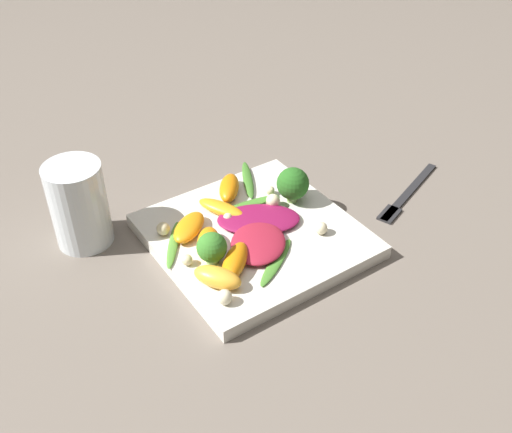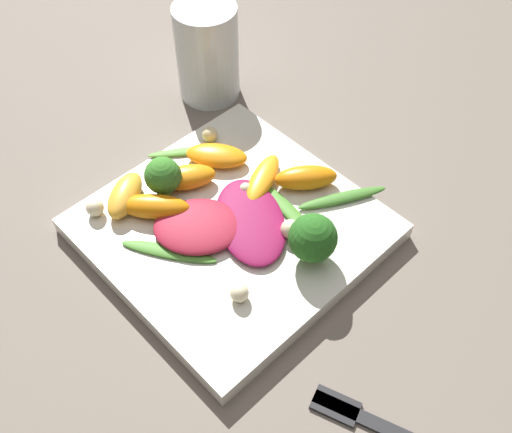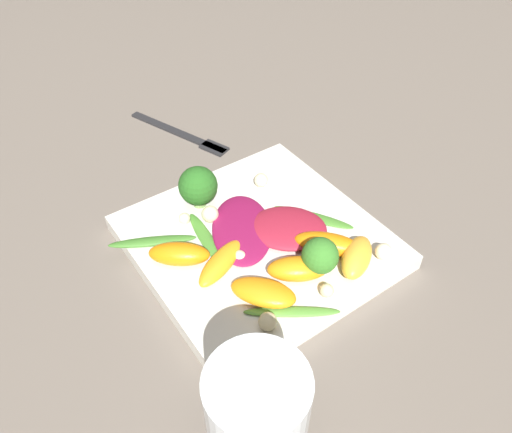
{
  "view_description": "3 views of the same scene",
  "coord_description": "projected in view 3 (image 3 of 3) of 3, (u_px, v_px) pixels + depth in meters",
  "views": [
    {
      "loc": [
        -0.48,
        0.33,
        0.49
      ],
      "look_at": [
        0.0,
        -0.0,
        0.04
      ],
      "focal_mm": 42.0,
      "sensor_mm": 36.0,
      "label": 1
    },
    {
      "loc": [
        -0.23,
        -0.27,
        0.46
      ],
      "look_at": [
        0.02,
        -0.02,
        0.03
      ],
      "focal_mm": 42.0,
      "sensor_mm": 36.0,
      "label": 2
    },
    {
      "loc": [
        0.21,
        0.3,
        0.39
      ],
      "look_at": [
        -0.01,
        -0.01,
        0.04
      ],
      "focal_mm": 35.0,
      "sensor_mm": 36.0,
      "label": 3
    }
  ],
  "objects": [
    {
      "name": "macadamia_nut_0",
      "position": [
        268.0,
        321.0,
        0.44
      ],
      "size": [
        0.02,
        0.02,
        0.02
      ],
      "color": "beige",
      "rests_on": "plate"
    },
    {
      "name": "macadamia_nut_2",
      "position": [
        261.0,
        180.0,
        0.58
      ],
      "size": [
        0.02,
        0.02,
        0.02
      ],
      "color": "beige",
      "rests_on": "plate"
    },
    {
      "name": "orange_segment_3",
      "position": [
        179.0,
        254.0,
        0.49
      ],
      "size": [
        0.06,
        0.06,
        0.02
      ],
      "color": "orange",
      "rests_on": "plate"
    },
    {
      "name": "macadamia_nut_6",
      "position": [
        240.0,
        256.0,
        0.5
      ],
      "size": [
        0.01,
        0.01,
        0.01
      ],
      "color": "beige",
      "rests_on": "plate"
    },
    {
      "name": "macadamia_nut_3",
      "position": [
        383.0,
        251.0,
        0.5
      ],
      "size": [
        0.02,
        0.02,
        0.02
      ],
      "color": "beige",
      "rests_on": "plate"
    },
    {
      "name": "orange_segment_4",
      "position": [
        327.0,
        244.0,
        0.5
      ],
      "size": [
        0.06,
        0.07,
        0.02
      ],
      "color": "orange",
      "rests_on": "plate"
    },
    {
      "name": "macadamia_nut_5",
      "position": [
        184.0,
        219.0,
        0.54
      ],
      "size": [
        0.01,
        0.01,
        0.01
      ],
      "color": "beige",
      "rests_on": "plate"
    },
    {
      "name": "orange_segment_0",
      "position": [
        221.0,
        263.0,
        0.49
      ],
      "size": [
        0.07,
        0.05,
        0.01
      ],
      "color": "orange",
      "rests_on": "plate"
    },
    {
      "name": "macadamia_nut_4",
      "position": [
        327.0,
        291.0,
        0.46
      ],
      "size": [
        0.01,
        0.01,
        0.01
      ],
      "color": "beige",
      "rests_on": "plate"
    },
    {
      "name": "orange_segment_2",
      "position": [
        293.0,
        271.0,
        0.48
      ],
      "size": [
        0.06,
        0.05,
        0.02
      ],
      "color": "orange",
      "rests_on": "plate"
    },
    {
      "name": "ground_plane",
      "position": [
        257.0,
        248.0,
        0.54
      ],
      "size": [
        2.4,
        2.4,
        0.0
      ],
      "primitive_type": "plane",
      "color": "#6B6056"
    },
    {
      "name": "arugula_sprig_3",
      "position": [
        313.0,
        217.0,
        0.54
      ],
      "size": [
        0.06,
        0.08,
        0.0
      ],
      "color": "#47842D",
      "rests_on": "plate"
    },
    {
      "name": "drinking_glass",
      "position": [
        257.0,
        422.0,
        0.34
      ],
      "size": [
        0.07,
        0.07,
        0.11
      ],
      "color": "white",
      "rests_on": "ground_plane"
    },
    {
      "name": "fork",
      "position": [
        188.0,
        136.0,
        0.69
      ],
      "size": [
        0.07,
        0.16,
        0.01
      ],
      "color": "#262628",
      "rests_on": "ground_plane"
    },
    {
      "name": "orange_segment_5",
      "position": [
        263.0,
        292.0,
        0.46
      ],
      "size": [
        0.06,
        0.07,
        0.02
      ],
      "color": "orange",
      "rests_on": "plate"
    },
    {
      "name": "arugula_sprig_2",
      "position": [
        292.0,
        312.0,
        0.45
      ],
      "size": [
        0.08,
        0.06,
        0.0
      ],
      "color": "#518E33",
      "rests_on": "plate"
    },
    {
      "name": "plate",
      "position": [
        257.0,
        242.0,
        0.53
      ],
      "size": [
        0.24,
        0.24,
        0.02
      ],
      "color": "silver",
      "rests_on": "ground_plane"
    },
    {
      "name": "radicchio_leaf_1",
      "position": [
        242.0,
        229.0,
        0.53
      ],
      "size": [
        0.11,
        0.12,
        0.01
      ],
      "color": "maroon",
      "rests_on": "plate"
    },
    {
      "name": "orange_segment_1",
      "position": [
        357.0,
        257.0,
        0.49
      ],
      "size": [
        0.06,
        0.05,
        0.02
      ],
      "color": "#FCAD33",
      "rests_on": "plate"
    },
    {
      "name": "macadamia_nut_1",
      "position": [
        210.0,
        214.0,
        0.54
      ],
      "size": [
        0.02,
        0.02,
        0.02
      ],
      "color": "beige",
      "rests_on": "plate"
    },
    {
      "name": "arugula_sprig_0",
      "position": [
        206.0,
        239.0,
        0.52
      ],
      "size": [
        0.03,
        0.09,
        0.0
      ],
      "color": "#47842D",
      "rests_on": "plate"
    },
    {
      "name": "arugula_sprig_1",
      "position": [
        152.0,
        241.0,
        0.52
      ],
      "size": [
        0.09,
        0.05,
        0.01
      ],
      "color": "#3D7528",
      "rests_on": "plate"
    },
    {
      "name": "broccoli_floret_0",
      "position": [
        320.0,
        256.0,
        0.48
      ],
      "size": [
        0.04,
        0.04,
        0.04
      ],
      "color": "#7A9E51",
      "rests_on": "plate"
    },
    {
      "name": "broccoli_floret_1",
      "position": [
        198.0,
        186.0,
        0.54
      ],
      "size": [
        0.04,
        0.04,
        0.05
      ],
      "color": "#84AD5B",
      "rests_on": "plate"
    },
    {
      "name": "radicchio_leaf_0",
      "position": [
        288.0,
        228.0,
        0.52
      ],
      "size": [
        0.11,
        0.1,
        0.01
      ],
      "color": "maroon",
      "rests_on": "plate"
    }
  ]
}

